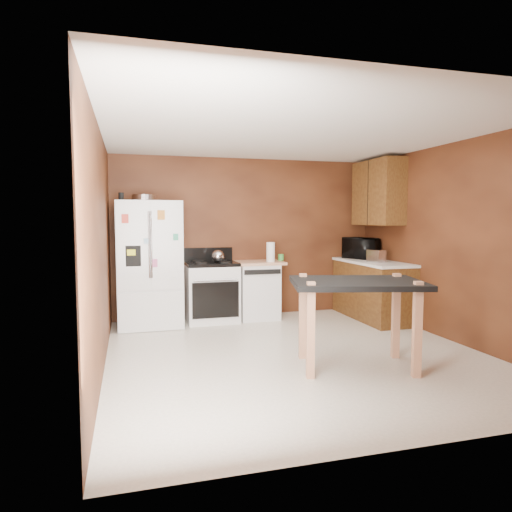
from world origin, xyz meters
name	(u,v)px	position (x,y,z in m)	size (l,w,h in m)	color
floor	(296,354)	(0.00, 0.00, 0.00)	(4.50, 4.50, 0.00)	silver
ceiling	(298,132)	(0.00, 0.00, 2.50)	(4.50, 4.50, 0.00)	white
wall_back	(247,237)	(0.00, 2.25, 1.25)	(4.20, 4.20, 0.00)	brown
wall_front	(419,264)	(0.00, -2.25, 1.25)	(4.20, 4.20, 0.00)	brown
wall_left	(101,249)	(-2.10, 0.00, 1.25)	(4.50, 4.50, 0.00)	brown
wall_right	(454,243)	(2.10, 0.00, 1.25)	(4.50, 4.50, 0.00)	brown
roasting_pan	(144,198)	(-1.60, 1.92, 1.84)	(0.36, 0.36, 0.09)	silver
pen_cup	(121,197)	(-1.92, 1.78, 1.85)	(0.07, 0.07, 0.11)	black
kettle	(218,256)	(-0.56, 1.83, 0.99)	(0.19, 0.19, 0.19)	silver
paper_towel	(271,252)	(0.26, 1.83, 1.04)	(0.13, 0.13, 0.30)	white
green_canister	(281,257)	(0.49, 2.00, 0.94)	(0.09, 0.09, 0.10)	green
toaster	(376,256)	(1.73, 1.24, 0.99)	(0.16, 0.25, 0.18)	silver
microwave	(361,249)	(1.81, 1.85, 1.06)	(0.56, 0.38, 0.31)	black
refrigerator	(149,264)	(-1.55, 1.86, 0.90)	(0.90, 0.80, 1.80)	white
gas_range	(212,291)	(-0.64, 1.92, 0.46)	(0.76, 0.68, 1.10)	white
dishwasher	(257,289)	(0.08, 1.95, 0.45)	(0.78, 0.63, 0.89)	white
right_cabinets	(374,260)	(1.84, 1.48, 0.91)	(0.63, 1.58, 2.45)	brown
island	(357,293)	(0.43, -0.61, 0.78)	(1.50, 1.18, 0.95)	black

